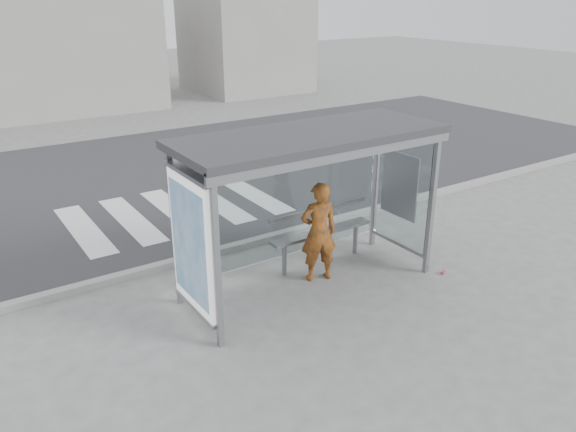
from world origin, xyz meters
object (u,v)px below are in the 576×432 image
object	(u,v)px
person	(319,232)
bus_shelter	(289,176)
bench	(321,232)
soda_can	(443,272)

from	to	relation	value
person	bus_shelter	bearing A→B (deg)	23.93
bench	soda_can	bearing A→B (deg)	-44.45
soda_can	person	bearing A→B (deg)	150.78
bus_shelter	person	xyz separation A→B (m)	(0.66, 0.09, -1.12)
person	bench	distance (m)	0.63
bench	soda_can	size ratio (longest dim) A/B	19.05
bus_shelter	soda_can	size ratio (longest dim) A/B	39.85
person	bench	world-z (taller)	person
person	soda_can	world-z (taller)	person
bench	soda_can	world-z (taller)	bench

